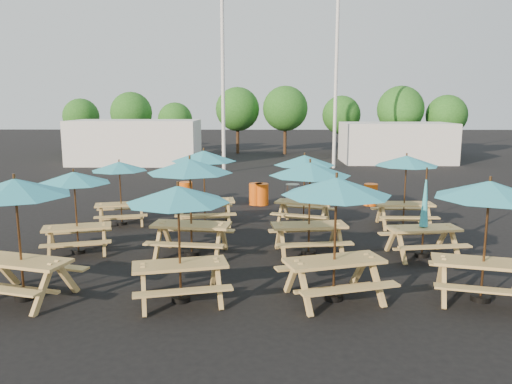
{
  "coord_description": "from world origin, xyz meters",
  "views": [
    {
      "loc": [
        0.22,
        -14.06,
        3.89
      ],
      "look_at": [
        0.0,
        1.5,
        1.1
      ],
      "focal_mm": 35.0,
      "sensor_mm": 36.0,
      "label": 1
    }
  ],
  "objects_px": {
    "picnic_unit_5": "(204,161)",
    "picnic_unit_1": "(74,183)",
    "picnic_unit_8": "(305,165)",
    "picnic_unit_11": "(406,165)",
    "waste_bin_2": "(262,194)",
    "picnic_unit_7": "(310,175)",
    "picnic_unit_0": "(16,195)",
    "waste_bin_3": "(292,195)",
    "picnic_unit_9": "(489,197)",
    "picnic_unit_2": "(119,170)",
    "picnic_unit_6": "(336,194)",
    "waste_bin_1": "(256,194)",
    "waste_bin_0": "(186,193)",
    "picnic_unit_4": "(190,172)",
    "picnic_unit_10": "(424,221)",
    "waste_bin_4": "(371,195)",
    "picnic_unit_3": "(178,202)"
  },
  "relations": [
    {
      "from": "picnic_unit_9",
      "to": "waste_bin_1",
      "type": "bearing_deg",
      "value": 130.28
    },
    {
      "from": "picnic_unit_11",
      "to": "picnic_unit_8",
      "type": "bearing_deg",
      "value": 177.09
    },
    {
      "from": "picnic_unit_5",
      "to": "waste_bin_2",
      "type": "height_order",
      "value": "picnic_unit_5"
    },
    {
      "from": "picnic_unit_3",
      "to": "picnic_unit_9",
      "type": "bearing_deg",
      "value": -12.83
    },
    {
      "from": "picnic_unit_6",
      "to": "waste_bin_3",
      "type": "distance_m",
      "value": 9.43
    },
    {
      "from": "picnic_unit_1",
      "to": "waste_bin_0",
      "type": "height_order",
      "value": "picnic_unit_1"
    },
    {
      "from": "waste_bin_2",
      "to": "picnic_unit_7",
      "type": "bearing_deg",
      "value": -79.05
    },
    {
      "from": "picnic_unit_0",
      "to": "picnic_unit_11",
      "type": "bearing_deg",
      "value": 49.03
    },
    {
      "from": "waste_bin_0",
      "to": "waste_bin_1",
      "type": "bearing_deg",
      "value": -5.73
    },
    {
      "from": "picnic_unit_7",
      "to": "picnic_unit_11",
      "type": "xyz_separation_m",
      "value": [
        3.28,
        3.01,
        -0.12
      ]
    },
    {
      "from": "waste_bin_2",
      "to": "picnic_unit_10",
      "type": "bearing_deg",
      "value": -57.66
    },
    {
      "from": "picnic_unit_9",
      "to": "waste_bin_1",
      "type": "xyz_separation_m",
      "value": [
        -4.62,
        9.47,
        -1.68
      ]
    },
    {
      "from": "picnic_unit_8",
      "to": "picnic_unit_1",
      "type": "bearing_deg",
      "value": -134.18
    },
    {
      "from": "picnic_unit_1",
      "to": "picnic_unit_4",
      "type": "height_order",
      "value": "picnic_unit_4"
    },
    {
      "from": "picnic_unit_8",
      "to": "picnic_unit_11",
      "type": "relative_size",
      "value": 1.08
    },
    {
      "from": "picnic_unit_9",
      "to": "waste_bin_1",
      "type": "height_order",
      "value": "picnic_unit_9"
    },
    {
      "from": "picnic_unit_0",
      "to": "picnic_unit_11",
      "type": "height_order",
      "value": "picnic_unit_0"
    },
    {
      "from": "picnic_unit_0",
      "to": "picnic_unit_9",
      "type": "relative_size",
      "value": 1.03
    },
    {
      "from": "picnic_unit_4",
      "to": "picnic_unit_10",
      "type": "relative_size",
      "value": 1.1
    },
    {
      "from": "picnic_unit_5",
      "to": "picnic_unit_1",
      "type": "bearing_deg",
      "value": -141.8
    },
    {
      "from": "picnic_unit_3",
      "to": "waste_bin_4",
      "type": "distance_m",
      "value": 11.23
    },
    {
      "from": "picnic_unit_1",
      "to": "picnic_unit_9",
      "type": "distance_m",
      "value": 9.69
    },
    {
      "from": "picnic_unit_0",
      "to": "waste_bin_3",
      "type": "xyz_separation_m",
      "value": [
        5.92,
        9.36,
        -1.71
      ]
    },
    {
      "from": "picnic_unit_4",
      "to": "waste_bin_1",
      "type": "height_order",
      "value": "picnic_unit_4"
    },
    {
      "from": "picnic_unit_9",
      "to": "waste_bin_0",
      "type": "distance_m",
      "value": 12.34
    },
    {
      "from": "picnic_unit_0",
      "to": "picnic_unit_2",
      "type": "distance_m",
      "value": 6.27
    },
    {
      "from": "picnic_unit_2",
      "to": "picnic_unit_4",
      "type": "bearing_deg",
      "value": -64.11
    },
    {
      "from": "picnic_unit_2",
      "to": "picnic_unit_1",
      "type": "bearing_deg",
      "value": -108.79
    },
    {
      "from": "waste_bin_3",
      "to": "waste_bin_1",
      "type": "bearing_deg",
      "value": 172.67
    },
    {
      "from": "picnic_unit_1",
      "to": "waste_bin_1",
      "type": "distance_m",
      "value": 8.0
    },
    {
      "from": "picnic_unit_5",
      "to": "picnic_unit_9",
      "type": "height_order",
      "value": "picnic_unit_9"
    },
    {
      "from": "picnic_unit_0",
      "to": "waste_bin_2",
      "type": "bearing_deg",
      "value": 79.1
    },
    {
      "from": "picnic_unit_7",
      "to": "picnic_unit_9",
      "type": "distance_m",
      "value": 4.37
    },
    {
      "from": "picnic_unit_1",
      "to": "picnic_unit_4",
      "type": "distance_m",
      "value": 3.03
    },
    {
      "from": "picnic_unit_1",
      "to": "waste_bin_4",
      "type": "bearing_deg",
      "value": 18.82
    },
    {
      "from": "waste_bin_1",
      "to": "waste_bin_4",
      "type": "bearing_deg",
      "value": -1.0
    },
    {
      "from": "waste_bin_1",
      "to": "waste_bin_4",
      "type": "height_order",
      "value": "same"
    },
    {
      "from": "waste_bin_2",
      "to": "picnic_unit_2",
      "type": "bearing_deg",
      "value": -144.57
    },
    {
      "from": "waste_bin_1",
      "to": "waste_bin_3",
      "type": "distance_m",
      "value": 1.42
    },
    {
      "from": "picnic_unit_5",
      "to": "picnic_unit_0",
      "type": "bearing_deg",
      "value": -123.49
    },
    {
      "from": "picnic_unit_8",
      "to": "waste_bin_4",
      "type": "xyz_separation_m",
      "value": [
        2.82,
        3.16,
        -1.55
      ]
    },
    {
      "from": "waste_bin_4",
      "to": "picnic_unit_9",
      "type": "bearing_deg",
      "value": -88.71
    },
    {
      "from": "waste_bin_0",
      "to": "picnic_unit_11",
      "type": "bearing_deg",
      "value": -26.38
    },
    {
      "from": "picnic_unit_0",
      "to": "picnic_unit_9",
      "type": "xyz_separation_m",
      "value": [
        9.14,
        0.06,
        -0.03
      ]
    },
    {
      "from": "waste_bin_2",
      "to": "waste_bin_3",
      "type": "height_order",
      "value": "same"
    },
    {
      "from": "picnic_unit_2",
      "to": "waste_bin_2",
      "type": "relative_size",
      "value": 2.57
    },
    {
      "from": "picnic_unit_9",
      "to": "waste_bin_3",
      "type": "distance_m",
      "value": 9.98
    },
    {
      "from": "picnic_unit_0",
      "to": "waste_bin_3",
      "type": "bearing_deg",
      "value": 73.35
    },
    {
      "from": "picnic_unit_6",
      "to": "waste_bin_4",
      "type": "distance_m",
      "value": 9.91
    },
    {
      "from": "picnic_unit_1",
      "to": "picnic_unit_6",
      "type": "relative_size",
      "value": 0.86
    }
  ]
}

